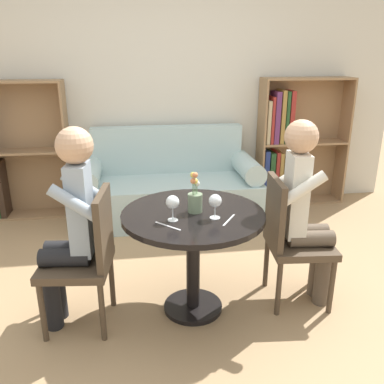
{
  "coord_description": "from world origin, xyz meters",
  "views": [
    {
      "loc": [
        -0.35,
        -2.36,
        1.69
      ],
      "look_at": [
        0.0,
        0.05,
        0.84
      ],
      "focal_mm": 38.0,
      "sensor_mm": 36.0,
      "label": 1
    }
  ],
  "objects_px": {
    "bookshelf_right": "(288,145)",
    "chair_right": "(290,236)",
    "couch": "(170,188)",
    "person_right": "(306,209)",
    "chair_left": "(87,254)",
    "wine_glass_right": "(215,202)",
    "person_left": "(70,224)",
    "flower_vase": "(195,198)",
    "wine_glass_left": "(173,203)",
    "bookshelf_left": "(6,157)"
  },
  "relations": [
    {
      "from": "bookshelf_right",
      "to": "chair_right",
      "type": "relative_size",
      "value": 1.57
    },
    {
      "from": "couch",
      "to": "person_right",
      "type": "distance_m",
      "value": 1.86
    },
    {
      "from": "chair_left",
      "to": "wine_glass_right",
      "type": "bearing_deg",
      "value": 92.3
    },
    {
      "from": "person_left",
      "to": "wine_glass_right",
      "type": "distance_m",
      "value": 0.89
    },
    {
      "from": "couch",
      "to": "chair_left",
      "type": "xyz_separation_m",
      "value": [
        -0.67,
        -1.72,
        0.18
      ]
    },
    {
      "from": "person_left",
      "to": "flower_vase",
      "type": "bearing_deg",
      "value": 99.61
    },
    {
      "from": "chair_right",
      "to": "person_right",
      "type": "bearing_deg",
      "value": -93.5
    },
    {
      "from": "couch",
      "to": "chair_right",
      "type": "distance_m",
      "value": 1.79
    },
    {
      "from": "wine_glass_left",
      "to": "flower_vase",
      "type": "height_order",
      "value": "flower_vase"
    },
    {
      "from": "person_left",
      "to": "wine_glass_left",
      "type": "height_order",
      "value": "person_left"
    },
    {
      "from": "chair_left",
      "to": "chair_right",
      "type": "bearing_deg",
      "value": 99.7
    },
    {
      "from": "wine_glass_left",
      "to": "wine_glass_right",
      "type": "bearing_deg",
      "value": -0.49
    },
    {
      "from": "person_left",
      "to": "bookshelf_left",
      "type": "bearing_deg",
      "value": -148.39
    },
    {
      "from": "chair_left",
      "to": "person_left",
      "type": "distance_m",
      "value": 0.22
    },
    {
      "from": "couch",
      "to": "bookshelf_right",
      "type": "relative_size",
      "value": 1.3
    },
    {
      "from": "bookshelf_right",
      "to": "chair_right",
      "type": "bearing_deg",
      "value": -110.03
    },
    {
      "from": "bookshelf_left",
      "to": "bookshelf_right",
      "type": "xyz_separation_m",
      "value": [
        3.04,
        -0.0,
        0.02
      ]
    },
    {
      "from": "chair_left",
      "to": "wine_glass_left",
      "type": "height_order",
      "value": "chair_left"
    },
    {
      "from": "bookshelf_right",
      "to": "wine_glass_left",
      "type": "xyz_separation_m",
      "value": [
        -1.51,
        -2.04,
        0.16
      ]
    },
    {
      "from": "couch",
      "to": "person_left",
      "type": "distance_m",
      "value": 1.9
    },
    {
      "from": "wine_glass_left",
      "to": "flower_vase",
      "type": "relative_size",
      "value": 0.59
    },
    {
      "from": "bookshelf_right",
      "to": "person_left",
      "type": "height_order",
      "value": "bookshelf_right"
    },
    {
      "from": "wine_glass_right",
      "to": "person_left",
      "type": "bearing_deg",
      "value": 174.9
    },
    {
      "from": "bookshelf_left",
      "to": "chair_right",
      "type": "height_order",
      "value": "bookshelf_left"
    },
    {
      "from": "person_right",
      "to": "flower_vase",
      "type": "distance_m",
      "value": 0.75
    },
    {
      "from": "flower_vase",
      "to": "couch",
      "type": "bearing_deg",
      "value": 90.45
    },
    {
      "from": "person_right",
      "to": "person_left",
      "type": "bearing_deg",
      "value": 96.52
    },
    {
      "from": "wine_glass_left",
      "to": "bookshelf_right",
      "type": "bearing_deg",
      "value": 53.56
    },
    {
      "from": "couch",
      "to": "wine_glass_left",
      "type": "xyz_separation_m",
      "value": [
        -0.14,
        -1.78,
        0.52
      ]
    },
    {
      "from": "couch",
      "to": "wine_glass_right",
      "type": "height_order",
      "value": "couch"
    },
    {
      "from": "bookshelf_right",
      "to": "wine_glass_left",
      "type": "bearing_deg",
      "value": -126.44
    },
    {
      "from": "chair_right",
      "to": "wine_glass_right",
      "type": "height_order",
      "value": "chair_right"
    },
    {
      "from": "bookshelf_left",
      "to": "bookshelf_right",
      "type": "height_order",
      "value": "same"
    },
    {
      "from": "bookshelf_left",
      "to": "person_right",
      "type": "bearing_deg",
      "value": -38.52
    },
    {
      "from": "wine_glass_right",
      "to": "flower_vase",
      "type": "distance_m",
      "value": 0.16
    },
    {
      "from": "couch",
      "to": "flower_vase",
      "type": "height_order",
      "value": "flower_vase"
    },
    {
      "from": "chair_left",
      "to": "person_right",
      "type": "distance_m",
      "value": 1.44
    },
    {
      "from": "chair_right",
      "to": "person_right",
      "type": "height_order",
      "value": "person_right"
    },
    {
      "from": "flower_vase",
      "to": "person_left",
      "type": "bearing_deg",
      "value": -177.1
    },
    {
      "from": "couch",
      "to": "person_left",
      "type": "bearing_deg",
      "value": -113.94
    },
    {
      "from": "couch",
      "to": "chair_right",
      "type": "xyz_separation_m",
      "value": [
        0.67,
        -1.65,
        0.18
      ]
    },
    {
      "from": "bookshelf_right",
      "to": "person_right",
      "type": "relative_size",
      "value": 1.1
    },
    {
      "from": "bookshelf_left",
      "to": "chair_left",
      "type": "relative_size",
      "value": 1.57
    },
    {
      "from": "couch",
      "to": "wine_glass_left",
      "type": "relative_size",
      "value": 11.55
    },
    {
      "from": "wine_glass_left",
      "to": "wine_glass_right",
      "type": "distance_m",
      "value": 0.26
    },
    {
      "from": "chair_left",
      "to": "bookshelf_left",
      "type": "bearing_deg",
      "value": -146.63
    },
    {
      "from": "wine_glass_left",
      "to": "flower_vase",
      "type": "bearing_deg",
      "value": 36.97
    },
    {
      "from": "couch",
      "to": "bookshelf_right",
      "type": "xyz_separation_m",
      "value": [
        1.37,
        0.27,
        0.36
      ]
    },
    {
      "from": "chair_left",
      "to": "wine_glass_left",
      "type": "xyz_separation_m",
      "value": [
        0.53,
        -0.06,
        0.33
      ]
    },
    {
      "from": "bookshelf_left",
      "to": "wine_glass_right",
      "type": "distance_m",
      "value": 2.73
    }
  ]
}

